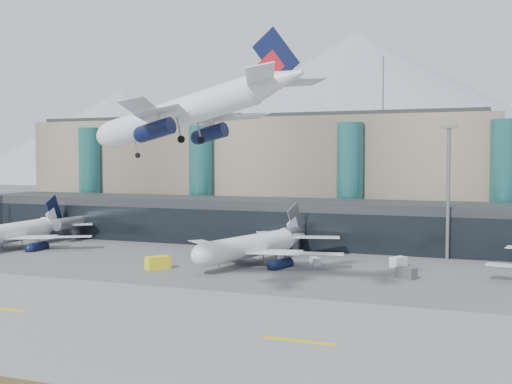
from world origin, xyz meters
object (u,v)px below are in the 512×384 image
veh_d (398,262)px  veh_h (158,263)px  jet_parked_left (20,226)px  veh_g (315,261)px  lightmast_mid (448,184)px  veh_b (226,252)px  veh_c (406,273)px  hero_jet (199,101)px  jet_parked_mid (260,238)px

veh_d → veh_h: bearing=144.6°
jet_parked_left → veh_g: bearing=-94.5°
lightmast_mid → veh_g: lightmast_mid is taller
veh_b → veh_d: bearing=-105.4°
veh_c → jet_parked_left: bearing=-155.3°
lightmast_mid → veh_c: lightmast_mid is taller
veh_b → veh_h: (-4.32, -19.61, 0.47)m
hero_jet → veh_g: (3.99, 39.17, -25.81)m
veh_b → veh_d: (34.49, -1.79, 0.23)m
jet_parked_left → veh_g: size_ratio=15.94×
veh_d → veh_c: bearing=-135.0°
jet_parked_left → jet_parked_mid: 56.40m
jet_parked_mid → veh_g: bearing=-74.6°
jet_parked_mid → veh_b: (-9.48, 5.55, -3.79)m
jet_parked_mid → veh_c: 29.12m
hero_jet → veh_h: 40.93m
lightmast_mid → veh_g: (-21.82, -15.23, -13.74)m
jet_parked_left → veh_c: size_ratio=11.56×
lightmast_mid → hero_jet: bearing=-115.4°
jet_parked_mid → veh_c: (27.97, -7.25, -3.56)m
veh_b → veh_g: (20.11, -5.22, 0.02)m
lightmast_mid → jet_parked_mid: 37.35m
jet_parked_mid → veh_g: 11.28m
jet_parked_left → veh_b: size_ratio=16.34×
veh_h → hero_jet: bearing=-104.3°
veh_h → veh_g: bearing=-23.4°
veh_g → veh_h: bearing=-98.9°
jet_parked_mid → veh_d: size_ratio=11.86×
veh_d → veh_h: 42.71m
jet_parked_mid → veh_d: bearing=-67.9°
veh_c → veh_d: veh_c is taller
veh_g → veh_c: bearing=27.0°
hero_jet → veh_h: (-20.44, 24.78, -25.36)m
veh_c → veh_h: veh_h is taller
jet_parked_mid → veh_h: size_ratio=9.01×
veh_c → lightmast_mid: bearing=108.6°
veh_b → veh_c: bearing=-121.3°
hero_jet → veh_c: bearing=63.1°
lightmast_mid → veh_c: 26.90m
veh_g → hero_jet: bearing=-45.2°
veh_c → veh_d: (-2.96, 11.01, -0.01)m
hero_jet → veh_h: size_ratio=8.01×
veh_b → veh_c: 39.58m
lightmast_mid → hero_jet: size_ratio=0.79×
veh_g → veh_d: bearing=64.0°
veh_b → veh_d: size_ratio=0.74×
veh_b → veh_d: 34.54m
lightmast_mid → hero_jet: (-25.81, -54.40, 12.07)m
hero_jet → veh_b: (-16.12, 44.39, -25.83)m
lightmast_mid → jet_parked_mid: bearing=-154.4°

